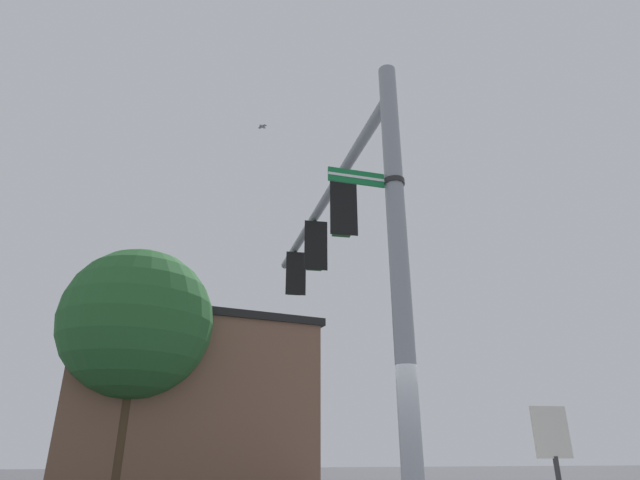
% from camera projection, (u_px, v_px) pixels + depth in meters
% --- Properties ---
extents(signal_pole, '(0.28, 0.28, 7.27)m').
position_uv_depth(signal_pole, '(400.00, 281.00, 6.85)').
color(signal_pole, gray).
rests_on(signal_pole, ground).
extents(mast_arm, '(0.96, 8.23, 0.21)m').
position_uv_depth(mast_arm, '(320.00, 208.00, 11.70)').
color(mast_arm, gray).
extents(traffic_light_nearest_pole, '(0.54, 0.49, 1.31)m').
position_uv_depth(traffic_light_nearest_pole, '(342.00, 210.00, 9.98)').
color(traffic_light_nearest_pole, black).
extents(traffic_light_mid_inner, '(0.54, 0.49, 1.31)m').
position_uv_depth(traffic_light_mid_inner, '(315.00, 248.00, 11.85)').
color(traffic_light_mid_inner, black).
extents(traffic_light_mid_outer, '(0.54, 0.49, 1.31)m').
position_uv_depth(traffic_light_mid_outer, '(295.00, 275.00, 13.73)').
color(traffic_light_mid_outer, black).
extents(street_name_sign, '(1.18, 0.32, 0.22)m').
position_uv_depth(street_name_sign, '(378.00, 180.00, 7.38)').
color(street_name_sign, '#147238').
extents(bird_flying, '(0.23, 0.29, 0.09)m').
position_uv_depth(bird_flying, '(263.00, 126.00, 13.79)').
color(bird_flying, gray).
extents(storefront_building, '(10.20, 7.84, 6.32)m').
position_uv_depth(storefront_building, '(189.00, 402.00, 19.30)').
color(storefront_building, brown).
rests_on(storefront_building, ground).
extents(tree_by_storefront, '(5.13, 5.13, 8.08)m').
position_uv_depth(tree_by_storefront, '(137.00, 323.00, 17.26)').
color(tree_by_storefront, '#4C3823').
rests_on(tree_by_storefront, ground).
extents(historical_marker, '(0.60, 0.08, 2.13)m').
position_uv_depth(historical_marker, '(555.00, 456.00, 7.64)').
color(historical_marker, '#333333').
rests_on(historical_marker, ground).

